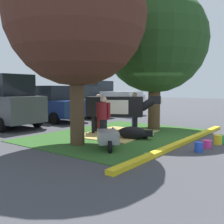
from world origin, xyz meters
name	(u,v)px	position (x,y,z in m)	size (l,w,h in m)	color
ground_plane	(157,138)	(0.00, 0.00, 0.00)	(80.00, 80.00, 0.00)	#424247
grass_island	(118,135)	(-0.47, 1.50, 0.01)	(7.11, 5.16, 0.02)	#2D5B23
curb_yellow	(183,142)	(-0.47, -1.23, 0.06)	(8.31, 0.24, 0.12)	yellow
hay_bedding	(118,134)	(-0.31, 1.64, 0.03)	(3.20, 2.40, 0.04)	tan
shade_tree_left	(76,15)	(-2.80, 1.51, 4.20)	(4.53, 4.53, 6.48)	#4C3823
shade_tree_right	(155,41)	(1.87, 1.14, 4.02)	(4.71, 4.71, 6.39)	brown
cow_holstein	(117,107)	(-0.21, 1.75, 1.12)	(1.84, 2.92, 1.57)	black
calf_lying	(134,133)	(-0.86, 0.52, 0.24)	(0.84, 1.33, 0.48)	black
person_handler	(99,111)	(0.13, 3.05, 0.87)	(0.45, 0.34, 1.62)	maroon
person_visitor_near	(103,118)	(-2.07, 0.99, 0.87)	(0.34, 0.52, 1.62)	black
person_visitor_far	(135,109)	(1.34, 1.87, 0.91)	(0.34, 0.52, 1.69)	#23478C
wheelbarrow	(108,137)	(-2.69, 0.31, 0.39)	(1.35, 1.34, 0.63)	gray
bucket_blue	(199,147)	(-1.33, -2.04, 0.16)	(0.27, 0.27, 0.30)	blue
bucket_pink	(207,144)	(-0.65, -2.08, 0.13)	(0.29, 0.29, 0.26)	#EA3893
bucket_yellow	(218,139)	(0.11, -2.20, 0.17)	(0.28, 0.28, 0.32)	yellow
bucket_green	(220,139)	(0.39, -2.18, 0.15)	(0.30, 0.30, 0.28)	green
suv_black	(1,101)	(-2.02, 7.42, 1.27)	(2.12, 4.60, 2.52)	#4C5156
sedan_red	(50,104)	(0.92, 7.38, 0.98)	(2.02, 4.40, 2.02)	navy
hatchback_white	(79,102)	(3.60, 7.61, 0.98)	(2.02, 4.40, 2.02)	silver
pickup_truck_maroon	(105,99)	(6.23, 7.48, 1.11)	(2.22, 5.40, 2.42)	#B7B7BC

